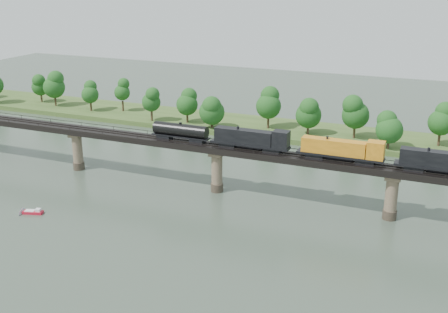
% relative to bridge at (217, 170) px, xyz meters
% --- Properties ---
extents(ground, '(400.00, 400.00, 0.00)m').
position_rel_bridge_xyz_m(ground, '(0.00, -30.00, -5.46)').
color(ground, '#324034').
rests_on(ground, ground).
extents(far_bank, '(300.00, 24.00, 1.60)m').
position_rel_bridge_xyz_m(far_bank, '(0.00, 55.00, -4.66)').
color(far_bank, '#375321').
rests_on(far_bank, ground).
extents(bridge, '(236.00, 30.00, 11.50)m').
position_rel_bridge_xyz_m(bridge, '(0.00, 0.00, 0.00)').
color(bridge, '#473A2D').
rests_on(bridge, ground).
extents(bridge_superstructure, '(220.00, 4.90, 0.75)m').
position_rel_bridge_xyz_m(bridge_superstructure, '(0.00, 0.00, 6.33)').
color(bridge_superstructure, black).
rests_on(bridge_superstructure, bridge).
extents(far_treeline, '(289.06, 17.54, 13.60)m').
position_rel_bridge_xyz_m(far_treeline, '(-8.21, 50.52, 3.37)').
color(far_treeline, '#382619').
rests_on(far_treeline, far_bank).
extents(freight_train, '(75.17, 2.93, 5.17)m').
position_rel_bridge_xyz_m(freight_train, '(22.01, -0.00, 8.51)').
color(freight_train, black).
rests_on(freight_train, bridge).
extents(motorboat, '(4.54, 2.70, 1.20)m').
position_rel_bridge_xyz_m(motorboat, '(-31.56, -27.44, -5.05)').
color(motorboat, red).
rests_on(motorboat, ground).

